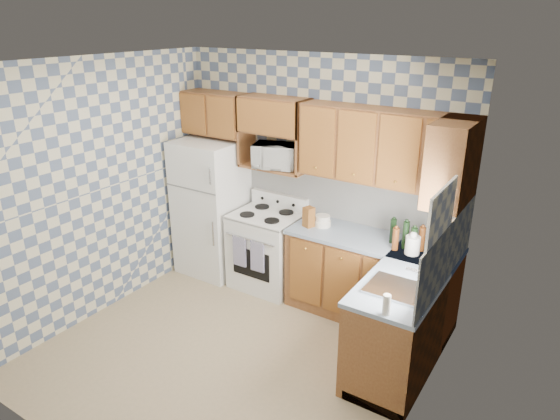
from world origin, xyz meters
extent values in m
plane|color=#8E7C5C|center=(0.00, 0.00, 0.00)|extent=(3.40, 3.40, 0.00)
cube|color=#4D5D7B|center=(0.00, 1.60, 1.35)|extent=(3.40, 0.02, 2.70)
cube|color=#4D5D7B|center=(1.70, 0.00, 1.35)|extent=(0.02, 3.20, 2.70)
cube|color=white|center=(0.40, 1.59, 1.20)|extent=(2.60, 0.02, 0.56)
cube|color=white|center=(1.69, 0.80, 1.20)|extent=(0.02, 1.60, 0.56)
cube|color=white|center=(-1.27, 1.25, 0.84)|extent=(0.75, 0.70, 1.68)
cube|color=white|center=(-0.47, 1.28, 0.45)|extent=(0.76, 0.65, 0.90)
cube|color=silver|center=(-0.47, 1.28, 0.91)|extent=(0.76, 0.65, 0.02)
cube|color=white|center=(-0.47, 1.55, 1.00)|extent=(0.76, 0.08, 0.17)
cube|color=navy|center=(-0.61, 0.93, 0.55)|extent=(0.17, 0.02, 0.36)
cube|color=navy|center=(-0.37, 0.93, 0.55)|extent=(0.17, 0.02, 0.36)
cube|color=brown|center=(0.82, 1.30, 0.44)|extent=(1.75, 0.60, 0.88)
cube|color=brown|center=(1.40, 0.80, 0.44)|extent=(0.60, 1.60, 0.88)
cube|color=slate|center=(0.82, 1.30, 0.90)|extent=(1.77, 0.63, 0.04)
cube|color=slate|center=(1.40, 0.80, 0.90)|extent=(0.63, 1.60, 0.04)
cube|color=brown|center=(0.82, 1.44, 1.85)|extent=(1.75, 0.33, 0.74)
cube|color=brown|center=(-1.29, 1.44, 1.97)|extent=(0.82, 0.33, 0.50)
cube|color=brown|center=(1.53, 1.25, 1.85)|extent=(0.33, 0.70, 0.74)
cube|color=brown|center=(-0.47, 1.44, 1.44)|extent=(0.80, 0.33, 0.03)
imported|color=white|center=(-0.43, 1.41, 1.59)|extent=(0.57, 0.47, 0.27)
cube|color=#B7B7BC|center=(1.40, 0.45, 0.93)|extent=(0.48, 0.40, 0.03)
cube|color=white|center=(1.69, 0.45, 1.45)|extent=(0.02, 0.66, 0.86)
cylinder|color=black|center=(1.18, 1.26, 1.06)|extent=(0.06, 0.06, 0.28)
cylinder|color=black|center=(1.28, 1.20, 1.05)|extent=(0.06, 0.06, 0.26)
cylinder|color=#623012|center=(1.33, 1.30, 1.04)|extent=(0.06, 0.06, 0.24)
cylinder|color=#623012|center=(1.11, 1.18, 1.03)|extent=(0.06, 0.06, 0.23)
cylinder|color=black|center=(1.03, 1.32, 1.05)|extent=(0.06, 0.06, 0.25)
cube|color=#70340E|center=(0.12, 1.22, 1.03)|extent=(0.13, 0.13, 0.22)
cylinder|color=white|center=(1.28, 1.18, 1.01)|extent=(0.14, 0.14, 0.18)
cylinder|color=silver|center=(1.46, 0.05, 1.01)|extent=(0.06, 0.06, 0.17)
camera|label=1|loc=(2.54, -3.12, 3.05)|focal=32.00mm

